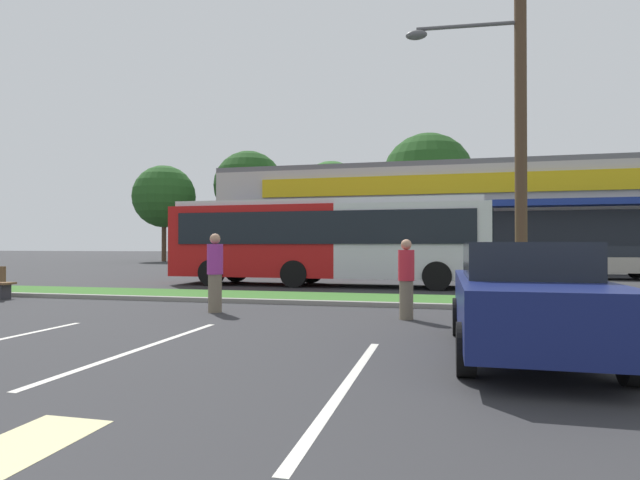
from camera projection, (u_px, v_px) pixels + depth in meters
name	position (u px, v px, depth m)	size (l,w,h in m)	color
grass_median	(332.00, 298.00, 14.52)	(56.00, 2.20, 0.12)	#386B28
curb_lip	(321.00, 303.00, 13.33)	(56.00, 0.24, 0.12)	gray
parking_stripe_1	(142.00, 348.00, 7.75)	(0.12, 4.80, 0.01)	silver
parking_stripe_2	(347.00, 384.00, 5.76)	(0.12, 4.80, 0.01)	silver
lot_arrow	(6.00, 453.00, 3.85)	(0.70, 1.60, 0.01)	beige
storefront_building	(470.00, 220.00, 34.68)	(31.51, 13.04, 6.44)	#BCB7AD
tree_far_left	(164.00, 197.00, 49.75)	(5.96, 5.96, 9.21)	#473323
tree_left	(249.00, 186.00, 49.71)	(6.69, 6.69, 10.59)	#473323
tree_mid_left	(331.00, 195.00, 47.74)	(6.15, 6.15, 9.30)	#473323
tree_mid	(428.00, 179.00, 45.63)	(8.07, 8.07, 11.41)	#473323
utility_pole	(515.00, 95.00, 13.17)	(3.02, 2.40, 10.03)	#4C3826
city_bus	(326.00, 240.00, 19.80)	(12.05, 2.77, 3.25)	#B71414
car_0	(244.00, 260.00, 27.69)	(4.62, 1.90, 1.49)	maroon
car_1	(445.00, 262.00, 23.95)	(4.19, 1.90, 1.48)	#9E998C
car_2	(609.00, 262.00, 23.47)	(4.48, 1.88, 1.50)	#9E998C
car_5	(526.00, 297.00, 7.33)	(1.98, 4.62, 1.59)	navy
pedestrian_near_bench	(215.00, 273.00, 11.94)	(0.37, 0.37, 1.82)	#726651
pedestrian_by_pole	(406.00, 279.00, 10.79)	(0.34, 0.34, 1.67)	#726651
pedestrian_mid	(508.00, 277.00, 11.91)	(0.32, 0.32, 1.60)	black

